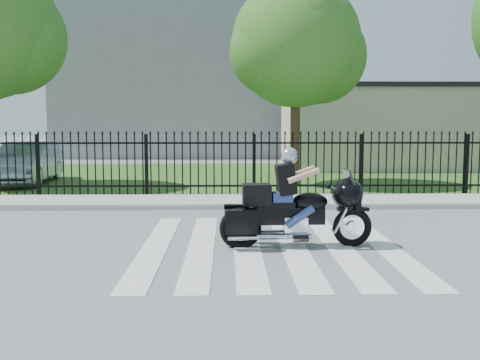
{
  "coord_description": "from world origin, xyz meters",
  "views": [
    {
      "loc": [
        -0.74,
        -9.61,
        2.23
      ],
      "look_at": [
        -0.49,
        1.57,
        1.0
      ],
      "focal_mm": 42.0,
      "sensor_mm": 36.0,
      "label": 1
    }
  ],
  "objects": [
    {
      "name": "building_tall",
      "position": [
        -3.0,
        26.0,
        6.0
      ],
      "size": [
        15.0,
        10.0,
        12.0
      ],
      "primitive_type": "cube",
      "color": "gray",
      "rests_on": "ground"
    },
    {
      "name": "iron_fence",
      "position": [
        0.0,
        6.0,
        0.9
      ],
      "size": [
        26.0,
        0.04,
        1.8
      ],
      "color": "black",
      "rests_on": "ground"
    },
    {
      "name": "grass_strip",
      "position": [
        0.0,
        12.0,
        0.01
      ],
      "size": [
        40.0,
        12.0,
        0.02
      ],
      "primitive_type": "cube",
      "color": "#325A1F",
      "rests_on": "ground"
    },
    {
      "name": "crosswalk",
      "position": [
        0.0,
        0.0,
        0.01
      ],
      "size": [
        5.0,
        5.5,
        0.01
      ],
      "primitive_type": null,
      "color": "silver",
      "rests_on": "ground"
    },
    {
      "name": "parked_car",
      "position": [
        -7.57,
        9.57,
        0.73
      ],
      "size": [
        1.73,
        4.36,
        1.41
      ],
      "primitive_type": "imported",
      "rotation": [
        0.0,
        0.0,
        0.05
      ],
      "color": "#8D9BB2",
      "rests_on": "grass_strip"
    },
    {
      "name": "motorcycle_rider",
      "position": [
        0.38,
        -0.02,
        0.73
      ],
      "size": [
        2.68,
        0.83,
        1.77
      ],
      "rotation": [
        0.0,
        0.0,
        0.03
      ],
      "color": "black",
      "rests_on": "ground"
    },
    {
      "name": "ground",
      "position": [
        0.0,
        0.0,
        0.0
      ],
      "size": [
        120.0,
        120.0,
        0.0
      ],
      "primitive_type": "plane",
      "color": "slate",
      "rests_on": "ground"
    },
    {
      "name": "tree_mid",
      "position": [
        1.5,
        9.0,
        4.67
      ],
      "size": [
        4.2,
        4.2,
        6.78
      ],
      "color": "#382316",
      "rests_on": "ground"
    },
    {
      "name": "curb",
      "position": [
        0.0,
        4.0,
        0.06
      ],
      "size": [
        40.0,
        0.12,
        0.12
      ],
      "primitive_type": "cube",
      "color": "#ADAAA3",
      "rests_on": "ground"
    },
    {
      "name": "building_low_roof",
      "position": [
        7.0,
        16.0,
        3.6
      ],
      "size": [
        10.2,
        6.2,
        0.2
      ],
      "primitive_type": "cube",
      "color": "black",
      "rests_on": "building_low"
    },
    {
      "name": "building_low",
      "position": [
        7.0,
        16.0,
        1.75
      ],
      "size": [
        10.0,
        6.0,
        3.5
      ],
      "primitive_type": "cube",
      "color": "beige",
      "rests_on": "ground"
    },
    {
      "name": "sidewalk",
      "position": [
        0.0,
        5.0,
        0.06
      ],
      "size": [
        40.0,
        2.0,
        0.12
      ],
      "primitive_type": "cube",
      "color": "#ADAAA3",
      "rests_on": "ground"
    }
  ]
}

